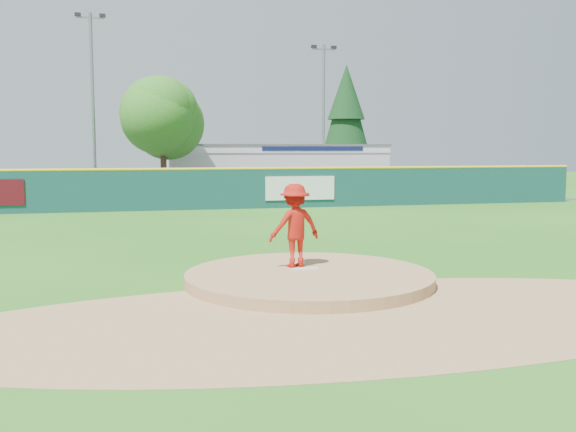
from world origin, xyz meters
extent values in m
plane|color=#286B19|center=(0.00, 0.00, 0.00)|extent=(120.00, 120.00, 0.00)
cylinder|color=#9E774C|center=(0.00, 0.00, 0.00)|extent=(5.50, 5.50, 0.50)
cube|color=white|center=(0.00, 0.30, 0.27)|extent=(0.60, 0.15, 0.04)
cylinder|color=#9E774C|center=(0.00, -3.00, 0.01)|extent=(15.40, 15.40, 0.01)
cube|color=#38383A|center=(0.00, 27.00, 0.01)|extent=(44.00, 16.00, 0.02)
imported|color=#AB170E|center=(-0.14, 0.74, 1.21)|extent=(1.37, 0.97, 1.93)
imported|color=white|center=(6.45, 21.54, 0.70)|extent=(5.40, 3.95, 1.37)
cube|color=silver|center=(6.00, 32.00, 1.60)|extent=(15.00, 8.00, 3.20)
cube|color=white|center=(6.00, 27.98, 3.00)|extent=(15.00, 0.06, 0.55)
cube|color=#0F194C|center=(8.00, 27.94, 3.00)|extent=(7.00, 0.03, 0.28)
cube|color=#59595B|center=(6.00, 32.00, 3.25)|extent=(15.20, 8.20, 0.12)
cube|color=white|center=(4.48, 17.92, 1.00)|extent=(3.60, 0.04, 1.20)
cube|color=#134040|center=(0.00, 18.00, 1.00)|extent=(40.00, 0.10, 2.00)
cylinder|color=yellow|center=(0.00, 18.00, 2.00)|extent=(40.00, 0.14, 0.14)
cylinder|color=#382314|center=(-2.00, 25.00, 1.30)|extent=(0.36, 0.36, 2.60)
sphere|color=#387F23|center=(-2.00, 25.00, 4.56)|extent=(5.60, 5.60, 5.60)
cylinder|color=#382314|center=(13.00, 36.00, 0.80)|extent=(0.40, 0.40, 1.60)
cone|color=#113A16|center=(13.00, 36.00, 5.55)|extent=(4.40, 4.40, 7.90)
cylinder|color=gray|center=(-6.00, 27.00, 5.50)|extent=(0.20, 0.20, 11.00)
cube|color=gray|center=(-6.00, 27.00, 10.70)|extent=(1.60, 0.10, 0.10)
cube|color=black|center=(-6.70, 27.00, 10.85)|extent=(0.35, 0.25, 0.20)
cube|color=black|center=(-5.30, 27.00, 10.85)|extent=(0.35, 0.25, 0.20)
cylinder|color=gray|center=(9.00, 29.00, 5.00)|extent=(0.20, 0.20, 10.00)
cube|color=gray|center=(9.00, 29.00, 9.70)|extent=(1.60, 0.10, 0.10)
cube|color=black|center=(8.30, 29.00, 9.85)|extent=(0.35, 0.25, 0.20)
cube|color=black|center=(9.70, 29.00, 9.85)|extent=(0.35, 0.25, 0.20)
camera|label=1|loc=(-3.73, -13.50, 2.96)|focal=40.00mm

